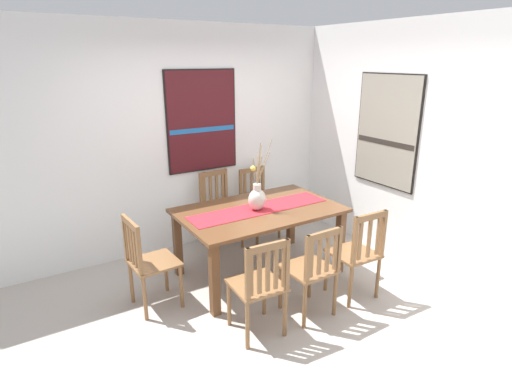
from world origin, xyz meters
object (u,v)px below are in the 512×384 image
dining_table (259,218)px  centerpiece_vase (257,197)px  chair_1 (219,208)px  chair_3 (148,261)px  chair_4 (312,269)px  painting_on_back_wall (202,121)px  chair_2 (260,284)px  painting_on_side_wall (387,131)px  chair_0 (258,202)px  chair_5 (357,253)px

dining_table → centerpiece_vase: centerpiece_vase is taller
chair_1 → chair_3: size_ratio=1.03×
chair_1 → chair_4: size_ratio=1.06×
chair_3 → chair_4: (1.23, -0.91, -0.02)m
centerpiece_vase → chair_4: size_ratio=0.84×
chair_4 → painting_on_back_wall: painting_on_back_wall is taller
chair_3 → chair_2: bearing=-53.7°
painting_on_side_wall → chair_1: bearing=145.2°
chair_3 → painting_on_back_wall: 1.94m
centerpiece_vase → chair_3: size_ratio=0.81×
chair_0 → painting_on_side_wall: 1.85m
chair_0 → painting_on_side_wall: bearing=-46.7°
centerpiece_vase → chair_1: bearing=89.3°
painting_on_side_wall → dining_table: bearing=171.4°
chair_4 → painting_on_side_wall: (1.61, 0.68, 1.01)m
chair_0 → chair_4: 1.89m
chair_0 → chair_3: 1.99m
chair_5 → painting_on_side_wall: painting_on_side_wall is taller
chair_1 → painting_on_back_wall: 1.10m
chair_1 → chair_4: (0.02, -1.81, -0.02)m
chair_3 → chair_0: bearing=26.7°
dining_table → chair_2: 1.09m
dining_table → painting_on_back_wall: size_ratio=1.38×
chair_0 → chair_1: chair_1 is taller
centerpiece_vase → painting_on_back_wall: size_ratio=0.61×
chair_5 → painting_on_back_wall: painting_on_back_wall is taller
painting_on_back_wall → chair_2: bearing=-102.7°
chair_0 → painting_on_back_wall: size_ratio=0.75×
dining_table → chair_5: bearing=-58.5°
painting_on_side_wall → chair_0: bearing=133.3°
chair_2 → chair_4: (0.56, -0.01, -0.01)m
chair_3 → chair_4: bearing=-36.6°
chair_1 → chair_2: 1.89m
dining_table → chair_1: size_ratio=1.78×
chair_4 → painting_on_side_wall: size_ratio=0.69×
painting_on_side_wall → centerpiece_vase: bearing=172.2°
chair_0 → painting_on_back_wall: 1.29m
chair_1 → chair_5: chair_1 is taller
chair_0 → chair_4: chair_0 is taller
chair_2 → painting_on_side_wall: 2.48m
chair_0 → painting_on_back_wall: bearing=158.0°
dining_table → chair_4: bearing=-90.7°
dining_table → chair_2: bearing=-121.9°
chair_3 → painting_on_back_wall: bearing=45.5°
centerpiece_vase → painting_on_side_wall: painting_on_side_wall is taller
centerpiece_vase → chair_4: bearing=-88.3°
chair_0 → chair_3: bearing=-153.3°
chair_2 → centerpiece_vase: bearing=59.3°
centerpiece_vase → chair_2: 1.12m
chair_0 → chair_4: bearing=-106.9°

